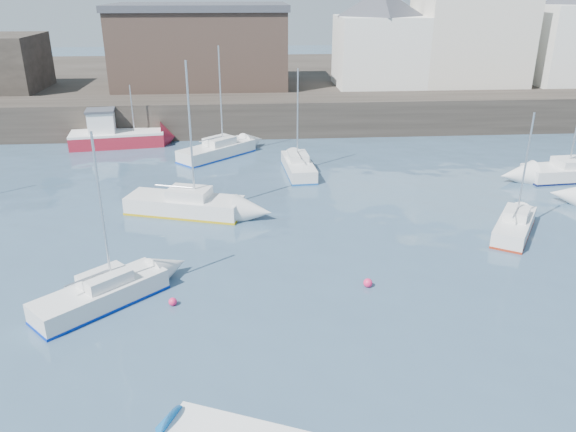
{
  "coord_description": "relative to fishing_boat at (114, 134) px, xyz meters",
  "views": [
    {
      "loc": [
        -1.95,
        -13.46,
        12.08
      ],
      "look_at": [
        0.0,
        12.0,
        1.5
      ],
      "focal_mm": 35.0,
      "sensor_mm": 36.0,
      "label": 1
    }
  ],
  "objects": [
    {
      "name": "water",
      "position": [
        12.5,
        -31.47,
        -0.93
      ],
      "size": [
        220.0,
        220.0,
        0.0
      ],
      "primitive_type": "plane",
      "color": "#2D4760",
      "rests_on": "ground"
    },
    {
      "name": "buoy_mid",
      "position": [
        15.61,
        -24.06,
        -0.93
      ],
      "size": [
        0.39,
        0.39,
        0.39
      ],
      "primitive_type": "sphere",
      "color": "#F4225E",
      "rests_on": "ground"
    },
    {
      "name": "sailboat_b",
      "position": [
        7.0,
        -15.02,
        -0.38
      ],
      "size": [
        6.93,
        3.97,
        8.49
      ],
      "color": "silver",
      "rests_on": "ground"
    },
    {
      "name": "fishing_boat",
      "position": [
        0.0,
        0.0,
        0.0
      ],
      "size": [
        7.56,
        3.7,
        4.8
      ],
      "color": "maroon",
      "rests_on": "ground"
    },
    {
      "name": "sailboat_f",
      "position": [
        14.09,
        -8.11,
        -0.44
      ],
      "size": [
        2.09,
        5.48,
        6.99
      ],
      "color": "silver",
      "rests_on": "ground"
    },
    {
      "name": "quay_wall",
      "position": [
        12.5,
        3.53,
        0.57
      ],
      "size": [
        90.0,
        5.0,
        3.0
      ],
      "primitive_type": "cube",
      "color": "#28231E",
      "rests_on": "ground"
    },
    {
      "name": "warehouse",
      "position": [
        6.5,
        11.53,
        5.69
      ],
      "size": [
        16.4,
        10.4,
        7.6
      ],
      "color": "#3D2D26",
      "rests_on": "land_strip"
    },
    {
      "name": "land_strip",
      "position": [
        12.5,
        21.53,
        0.47
      ],
      "size": [
        90.0,
        32.0,
        2.8
      ],
      "primitive_type": "cube",
      "color": "#28231E",
      "rests_on": "ground"
    },
    {
      "name": "bldg_east_a",
      "position": [
        32.5,
        10.53,
        7.88
      ],
      "size": [
        13.36,
        13.36,
        11.8
      ],
      "color": "beige",
      "rests_on": "land_strip"
    },
    {
      "name": "sailboat_c",
      "position": [
        24.34,
        -19.18,
        -0.45
      ],
      "size": [
        3.91,
        4.84,
        6.3
      ],
      "color": "silver",
      "rests_on": "ground"
    },
    {
      "name": "sailboat_a",
      "position": [
        4.54,
        -24.7,
        -0.43
      ],
      "size": [
        5.2,
        4.99,
        7.1
      ],
      "color": "silver",
      "rests_on": "ground"
    },
    {
      "name": "sailboat_h",
      "position": [
        8.35,
        -3.79,
        -0.4
      ],
      "size": [
        5.94,
        5.75,
        8.06
      ],
      "color": "silver",
      "rests_on": "ground"
    },
    {
      "name": "buoy_near",
      "position": [
        7.39,
        -24.94,
        -0.93
      ],
      "size": [
        0.34,
        0.34,
        0.34
      ],
      "primitive_type": "sphere",
      "color": "#F4225E",
      "rests_on": "ground"
    },
    {
      "name": "buoy_far",
      "position": [
        8.01,
        -11.32,
        -0.93
      ],
      "size": [
        0.39,
        0.39,
        0.39
      ],
      "primitive_type": "sphere",
      "color": "#F4225E",
      "rests_on": "ground"
    },
    {
      "name": "bldg_east_d",
      "position": [
        23.5,
        10.03,
        6.43
      ],
      "size": [
        11.14,
        11.14,
        8.95
      ],
      "color": "white",
      "rests_on": "land_strip"
    }
  ]
}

